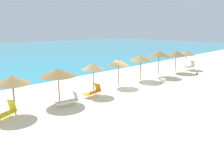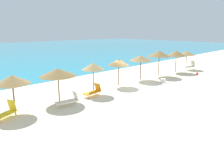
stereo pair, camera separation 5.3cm
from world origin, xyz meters
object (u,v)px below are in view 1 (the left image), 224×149
Objects in this scene: lounge_chair_4 at (7,111)px; beach_umbrella_1 at (12,80)px; beach_umbrella_2 at (58,72)px; beach_umbrella_3 at (93,66)px; beach_umbrella_6 at (159,54)px; beach_umbrella_4 at (118,62)px; beach_umbrella_5 at (141,58)px; lounge_chair_0 at (190,66)px; beach_umbrella_7 at (176,53)px; lounge_chair_1 at (69,100)px; lounge_chair_2 at (93,91)px; beach_umbrella_8 at (187,53)px; cooler_box at (163,80)px; beach_ball at (197,74)px.

beach_umbrella_1 is at bearing -73.77° from lounge_chair_4.
beach_umbrella_3 is at bearing -2.62° from beach_umbrella_2.
beach_umbrella_6 reaches higher than beach_umbrella_2.
beach_umbrella_5 is at bearing 1.01° from beach_umbrella_4.
lounge_chair_0 reaches higher than lounge_chair_4.
beach_umbrella_2 is at bearing 178.92° from beach_umbrella_7.
beach_umbrella_4 is 1.54× the size of lounge_chair_1.
beach_umbrella_2 is at bearing -178.83° from beach_umbrella_5.
beach_umbrella_6 is (9.95, 0.09, 0.29)m from beach_umbrella_3.
beach_umbrella_4 is 3.49m from beach_umbrella_5.
beach_umbrella_7 reaches higher than beach_umbrella_3.
lounge_chair_2 is (-3.85, -0.88, -1.90)m from beach_umbrella_4.
beach_umbrella_2 is 1.08× the size of beach_umbrella_8.
beach_umbrella_1 reaches higher than lounge_chair_4.
beach_umbrella_3 is at bearing 179.69° from beach_umbrella_8.
beach_umbrella_5 is 3.33m from cooler_box.
beach_umbrella_7 is at bearing -76.33° from lounge_chair_1.
beach_umbrella_6 is at bearing -113.04° from lounge_chair_4.
beach_umbrella_7 is at bearing -4.53° from beach_umbrella_5.
lounge_chair_2 is 1.09× the size of lounge_chair_4.
beach_umbrella_5 reaches higher than beach_umbrella_4.
beach_umbrella_1 is 16.39m from beach_umbrella_6.
beach_umbrella_6 is 1.77× the size of lounge_chair_0.
lounge_chair_4 is (-7.09, -0.34, -1.92)m from beach_umbrella_3.
lounge_chair_0 is (16.49, -0.72, -1.84)m from beach_umbrella_3.
lounge_chair_1 is (0.01, -1.31, -1.84)m from beach_umbrella_2.
beach_umbrella_2 reaches higher than lounge_chair_4.
beach_umbrella_3 reaches higher than lounge_chair_2.
lounge_chair_4 is (-13.93, -0.69, -1.94)m from beach_umbrella_5.
beach_umbrella_3 is 0.89× the size of beach_umbrella_6.
beach_ball is (13.99, -2.42, -0.24)m from lounge_chair_2.
lounge_chair_0 is at bearing -10.27° from beach_umbrella_7.
cooler_box is at bearing -75.83° from beach_umbrella_5.
beach_umbrella_2 is at bearing 97.14° from lounge_chair_0.
beach_umbrella_1 is 2.00m from lounge_chair_4.
beach_umbrella_8 is (16.39, -0.09, -0.13)m from beach_umbrella_3.
beach_umbrella_1 is 3.22m from beach_umbrella_2.
lounge_chair_2 is at bearing -172.66° from beach_umbrella_5.
beach_umbrella_4 is 1.78× the size of lounge_chair_4.
beach_umbrella_3 reaches higher than cooler_box.
beach_umbrella_2 is 16.63m from beach_umbrella_7.
beach_umbrella_2 reaches higher than lounge_chair_1.
beach_umbrella_7 is 2.99m from beach_umbrella_8.
lounge_chair_4 is (-23.48, -0.25, -1.79)m from beach_umbrella_8.
lounge_chair_4 is (-3.87, -0.49, -1.83)m from beach_umbrella_2.
beach_umbrella_6 reaches higher than beach_umbrella_1.
lounge_chair_1 is (-3.21, -1.17, -1.92)m from beach_umbrella_3.
beach_umbrella_8 is at bearing -1.67° from beach_umbrella_4.
beach_ball is at bearing 137.11° from lounge_chair_0.
lounge_chair_1 is 1.16× the size of lounge_chair_4.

